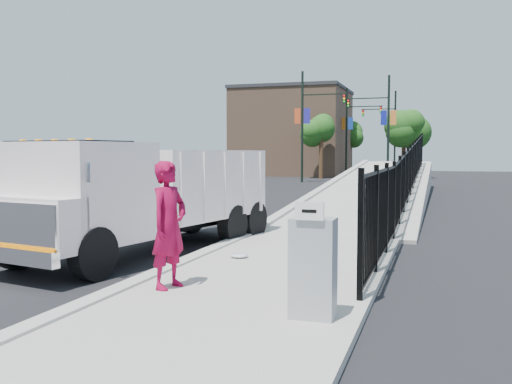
% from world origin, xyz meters
% --- Properties ---
extents(ground, '(120.00, 120.00, 0.00)m').
position_xyz_m(ground, '(0.00, 0.00, 0.00)').
color(ground, black).
rests_on(ground, ground).
extents(sidewalk, '(3.55, 12.00, 0.12)m').
position_xyz_m(sidewalk, '(1.93, -2.00, 0.06)').
color(sidewalk, '#9E998E').
rests_on(sidewalk, ground).
extents(curb, '(0.30, 12.00, 0.16)m').
position_xyz_m(curb, '(0.00, -2.00, 0.08)').
color(curb, '#ADAAA3').
rests_on(curb, ground).
extents(ramp, '(3.95, 24.06, 3.19)m').
position_xyz_m(ramp, '(2.12, 16.00, 0.00)').
color(ramp, '#9E998E').
rests_on(ramp, ground).
extents(iron_fence, '(0.10, 28.00, 1.80)m').
position_xyz_m(iron_fence, '(3.55, 12.00, 0.90)').
color(iron_fence, black).
rests_on(iron_fence, ground).
extents(truck, '(3.56, 7.35, 2.41)m').
position_xyz_m(truck, '(-1.48, 0.94, 1.36)').
color(truck, black).
rests_on(truck, ground).
extents(worker, '(0.61, 0.79, 1.93)m').
position_xyz_m(worker, '(0.69, -2.16, 1.09)').
color(worker, maroon).
rests_on(worker, sidewalk).
extents(utility_cabinet, '(0.55, 0.40, 1.25)m').
position_xyz_m(utility_cabinet, '(3.10, -3.01, 0.75)').
color(utility_cabinet, gray).
rests_on(utility_cabinet, sidewalk).
extents(arrow_sign, '(0.35, 0.04, 0.22)m').
position_xyz_m(arrow_sign, '(3.10, -3.23, 1.48)').
color(arrow_sign, white).
rests_on(arrow_sign, utility_cabinet).
extents(debris, '(0.35, 0.35, 0.09)m').
position_xyz_m(debris, '(0.87, 0.52, 0.16)').
color(debris, silver).
rests_on(debris, sidewalk).
extents(light_pole_0, '(3.77, 0.22, 8.00)m').
position_xyz_m(light_pole_0, '(-4.64, 30.58, 4.36)').
color(light_pole_0, black).
rests_on(light_pole_0, ground).
extents(light_pole_1, '(3.78, 0.22, 8.00)m').
position_xyz_m(light_pole_1, '(0.52, 34.51, 4.36)').
color(light_pole_1, black).
rests_on(light_pole_1, ground).
extents(light_pole_2, '(3.78, 0.22, 8.00)m').
position_xyz_m(light_pole_2, '(-3.25, 42.30, 4.36)').
color(light_pole_2, black).
rests_on(light_pole_2, ground).
extents(light_pole_3, '(3.78, 0.22, 8.00)m').
position_xyz_m(light_pole_3, '(0.18, 45.99, 4.36)').
color(light_pole_3, black).
rests_on(light_pole_3, ground).
extents(tree_0, '(2.33, 2.33, 5.16)m').
position_xyz_m(tree_0, '(-4.77, 36.71, 3.92)').
color(tree_0, '#382314').
rests_on(tree_0, ground).
extents(tree_1, '(2.60, 2.60, 5.30)m').
position_xyz_m(tree_1, '(1.74, 38.83, 3.94)').
color(tree_1, '#382314').
rests_on(tree_1, ground).
extents(tree_2, '(2.45, 2.45, 5.22)m').
position_xyz_m(tree_2, '(-4.23, 49.57, 3.93)').
color(tree_2, '#382314').
rests_on(tree_2, ground).
extents(building, '(10.00, 10.00, 8.00)m').
position_xyz_m(building, '(-9.00, 44.00, 4.00)').
color(building, '#8C664C').
rests_on(building, ground).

